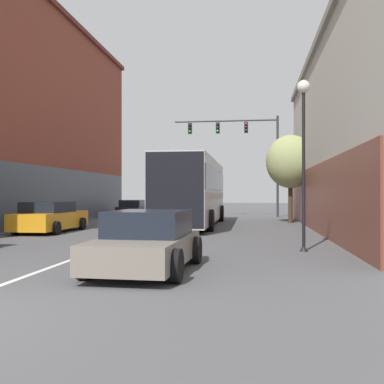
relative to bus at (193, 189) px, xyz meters
The scene contains 8 objects.
lane_center_line 3.51m from the bus, 119.61° to the right, with size 0.14×44.50×0.01m.
bus is the anchor object (origin of this frame).
hatchback_foreground 14.30m from the bus, 86.51° to the right, with size 2.15×4.00×1.33m.
parked_car_left_near 7.74m from the bus, 139.57° to the right, with size 2.07×4.53×1.35m.
parked_car_left_mid 10.43m from the bus, 123.47° to the left, with size 2.08×4.27×1.25m.
traffic_signal_gantry 10.65m from the bus, 75.11° to the left, with size 7.79×0.36×7.49m.
street_lamp 11.47m from the bus, 65.65° to the right, with size 0.39×0.39×5.08m.
street_tree_near 6.33m from the bus, 28.40° to the left, with size 2.85×2.56×5.17m.
Camera 1 is at (4.65, -5.19, 1.70)m, focal length 42.00 mm.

